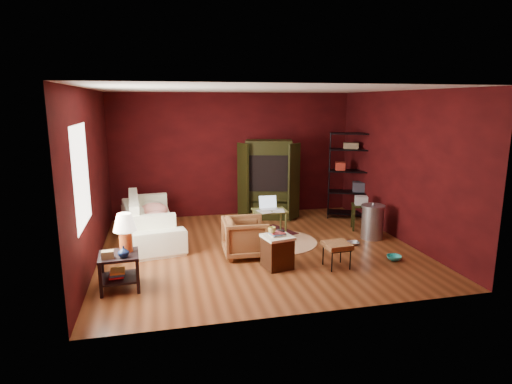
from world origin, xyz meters
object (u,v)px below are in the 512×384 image
at_px(hamper, 277,251).
at_px(laptop_desk, 269,213).
at_px(sofa, 151,217).
at_px(armchair, 245,235).
at_px(tv_armoire, 269,178).
at_px(side_table, 122,244).
at_px(wire_shelving, 350,172).

relative_size(hamper, laptop_desk, 0.77).
relative_size(sofa, hamper, 3.78).
bearing_deg(laptop_desk, armchair, -125.29).
bearing_deg(tv_armoire, side_table, -117.90).
xyz_separation_m(armchair, hamper, (0.39, -0.63, -0.09)).
distance_m(armchair, laptop_desk, 1.14).
distance_m(hamper, tv_armoire, 3.06).
xyz_separation_m(armchair, tv_armoire, (1.01, 2.29, 0.55)).
xyz_separation_m(laptop_desk, wire_shelving, (2.14, 1.02, 0.57)).
xyz_separation_m(sofa, hamper, (1.96, -1.91, -0.17)).
bearing_deg(side_table, laptop_desk, 33.92).
distance_m(sofa, laptop_desk, 2.27).
height_order(armchair, side_table, side_table).
bearing_deg(sofa, laptop_desk, -108.06).
bearing_deg(wire_shelving, hamper, -111.15).
relative_size(sofa, laptop_desk, 2.90).
bearing_deg(sofa, wire_shelving, -90.38).
bearing_deg(armchair, side_table, 115.90).
xyz_separation_m(tv_armoire, wire_shelving, (1.80, -0.36, 0.14)).
bearing_deg(sofa, tv_armoire, -77.44).
distance_m(tv_armoire, wire_shelving, 1.84).
height_order(hamper, tv_armoire, tv_armoire).
relative_size(armchair, hamper, 1.20).
distance_m(armchair, wire_shelving, 3.48).
relative_size(armchair, tv_armoire, 0.42).
bearing_deg(side_table, armchair, 23.31).
relative_size(laptop_desk, wire_shelving, 0.41).
relative_size(sofa, tv_armoire, 1.31).
xyz_separation_m(sofa, armchair, (1.57, -1.28, -0.08)).
height_order(side_table, tv_armoire, tv_armoire).
distance_m(side_table, wire_shelving, 5.51).
distance_m(sofa, hamper, 2.74).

